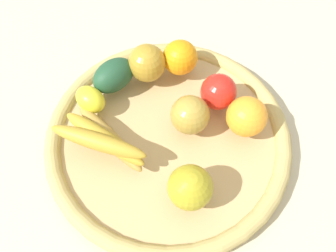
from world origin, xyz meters
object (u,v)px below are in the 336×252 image
Objects in this scene: banana_bunch at (104,139)px; apple_2 at (147,63)px; orange_1 at (247,117)px; apple_3 at (190,187)px; apple_0 at (218,92)px; apple_1 at (190,115)px; avocado at (113,76)px; orange_0 at (180,58)px; lemon_0 at (90,99)px.

apple_2 is (-0.17, -0.07, 0.01)m from banana_bunch.
orange_1 is 0.98× the size of apple_2.
apple_0 is at bearing -151.97° from apple_3.
apple_1 is at bearing 152.55° from banana_bunch.
apple_3 is 0.83× the size of avocado.
apple_3 is (0.10, 0.10, 0.00)m from apple_1.
orange_0 is at bearing -132.18° from apple_3.
orange_1 is at bearing 144.96° from banana_bunch.
avocado is (-0.10, -0.10, 0.00)m from banana_bunch.
lemon_0 is at bearing -89.10° from apple_3.
orange_0 is 0.28m from apple_3.
apple_1 is 1.13× the size of lemon_0.
banana_bunch is at bearing 22.56° from apple_2.
lemon_0 is (-0.04, -0.09, -0.01)m from banana_bunch.
avocado is (-0.06, -0.27, -0.01)m from apple_3.
apple_1 is 0.18m from avocado.
orange_0 reaches higher than lemon_0.
orange_0 reaches higher than apple_0.
lemon_0 is (0.19, -0.05, -0.01)m from orange_0.
orange_1 is at bearing 101.16° from apple_2.
orange_1 reaches higher than apple_1.
apple_1 is 0.10m from orange_1.
banana_bunch is at bearing 43.89° from avocado.
banana_bunch is 2.61× the size of apple_0.
banana_bunch is 0.23m from orange_0.
apple_1 is at bearing 79.48° from apple_2.
apple_2 is at bearing -30.39° from orange_0.
apple_3 is 0.28m from avocado.
apple_3 reaches higher than apple_1.
orange_0 is 0.07m from apple_2.
apple_3 is at bearing 103.81° from banana_bunch.
orange_1 is at bearing 133.05° from apple_1.
apple_3 reaches higher than apple_0.
apple_0 is at bearing 85.66° from orange_0.
orange_0 is 0.94× the size of apple_2.
apple_0 reaches higher than lemon_0.
banana_bunch is 0.18m from apple_3.
apple_0 is (-0.22, 0.08, 0.01)m from banana_bunch.
orange_1 is 0.23m from apple_2.
apple_2 is at bearing 171.79° from lemon_0.
banana_bunch is 2.43× the size of orange_1.
apple_2 reaches higher than avocado.
banana_bunch is at bearing -27.45° from apple_1.
apple_3 is (-0.04, 0.17, 0.01)m from banana_bunch.
orange_0 reaches higher than avocado.
orange_1 is at bearing 85.11° from orange_0.
apple_1 is (-0.14, 0.07, 0.01)m from banana_bunch.
apple_3 reaches higher than avocado.
avocado is at bearing -65.92° from orange_1.
apple_2 reaches higher than apple_1.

